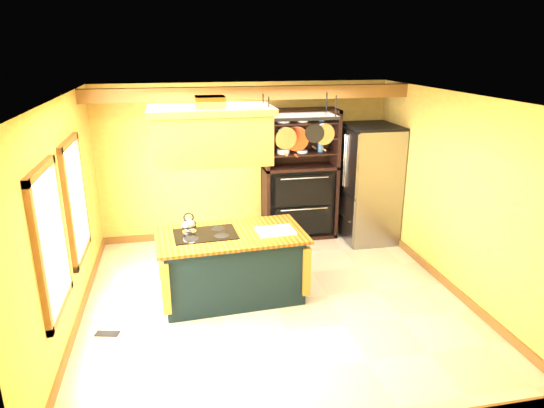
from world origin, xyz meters
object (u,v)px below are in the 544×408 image
object	(u,v)px
refrigerator	(368,186)
hutch	(299,188)
kitchen_island	(231,265)
pot_rack	(299,125)
range_hood	(211,133)

from	to	relation	value
refrigerator	hutch	xyz separation A→B (m)	(-1.14, 0.35, -0.09)
kitchen_island	pot_rack	xyz separation A→B (m)	(0.91, 0.01, 1.85)
pot_rack	refrigerator	bearing A→B (deg)	44.17
range_hood	hutch	size ratio (longest dim) A/B	0.66
range_hood	refrigerator	bearing A→B (deg)	30.58
kitchen_island	pot_rack	bearing A→B (deg)	-2.98
pot_rack	refrigerator	distance (m)	2.72
range_hood	refrigerator	world-z (taller)	range_hood
kitchen_island	hutch	size ratio (longest dim) A/B	0.89
kitchen_island	range_hood	bearing A→B (deg)	176.55
kitchen_island	refrigerator	xyz separation A→B (m)	(2.59, 1.65, 0.49)
range_hood	pot_rack	bearing A→B (deg)	0.56
range_hood	hutch	xyz separation A→B (m)	(1.65, 2.00, -1.38)
kitchen_island	range_hood	size ratio (longest dim) A/B	1.34
refrigerator	hutch	distance (m)	1.20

